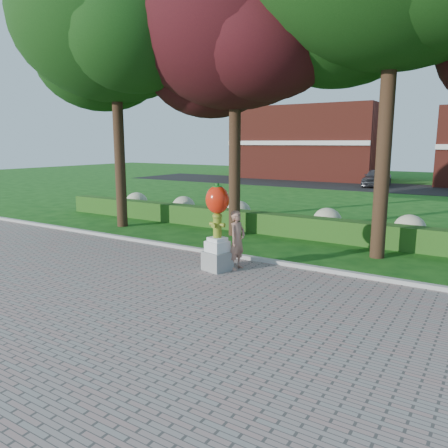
# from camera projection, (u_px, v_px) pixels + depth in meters

# --- Properties ---
(ground) EXTENTS (100.00, 100.00, 0.00)m
(ground) POSITION_uv_depth(u_px,v_px,m) (180.00, 286.00, 10.91)
(ground) COLOR #134711
(ground) RESTS_ON ground
(walkway) EXTENTS (40.00, 14.00, 0.04)m
(walkway) POSITION_uv_depth(u_px,v_px,m) (37.00, 348.00, 7.58)
(walkway) COLOR gray
(walkway) RESTS_ON ground
(curb) EXTENTS (40.00, 0.18, 0.15)m
(curb) POSITION_uv_depth(u_px,v_px,m) (240.00, 257.00, 13.39)
(curb) COLOR #ADADA5
(curb) RESTS_ON ground
(lawn_hedge) EXTENTS (24.00, 0.70, 0.80)m
(lawn_hedge) POSITION_uv_depth(u_px,v_px,m) (293.00, 226.00, 16.65)
(lawn_hedge) COLOR #1A4E16
(lawn_hedge) RESTS_ON ground
(hydrangea_row) EXTENTS (20.10, 1.10, 0.99)m
(hydrangea_row) POSITION_uv_depth(u_px,v_px,m) (317.00, 220.00, 17.16)
(hydrangea_row) COLOR #AAAC83
(hydrangea_row) RESTS_ON ground
(street) EXTENTS (50.00, 8.00, 0.02)m
(street) POSITION_uv_depth(u_px,v_px,m) (400.00, 188.00, 34.18)
(street) COLOR black
(street) RESTS_ON ground
(building_left) EXTENTS (14.00, 8.00, 7.00)m
(building_left) POSITION_uv_depth(u_px,v_px,m) (310.00, 143.00, 43.77)
(building_left) COLOR maroon
(building_left) RESTS_ON ground
(tree_far_left) EXTENTS (9.00, 7.68, 11.66)m
(tree_far_left) POSITION_uv_depth(u_px,v_px,m) (114.00, 30.00, 17.41)
(tree_far_left) COLOR black
(tree_far_left) RESTS_ON ground
(tree_mid_left) EXTENTS (8.25, 7.04, 10.69)m
(tree_mid_left) POSITION_uv_depth(u_px,v_px,m) (234.00, 36.00, 15.73)
(tree_mid_left) COLOR black
(tree_mid_left) RESTS_ON ground
(hydrant_sculpture) EXTENTS (0.79, 0.79, 2.41)m
(hydrant_sculpture) POSITION_uv_depth(u_px,v_px,m) (217.00, 225.00, 11.92)
(hydrant_sculpture) COLOR gray
(hydrant_sculpture) RESTS_ON walkway
(woman) EXTENTS (0.42, 0.62, 1.65)m
(woman) POSITION_uv_depth(u_px,v_px,m) (237.00, 240.00, 12.10)
(woman) COLOR #A6735E
(woman) RESTS_ON walkway
(parked_car) EXTENTS (1.84, 4.36, 1.47)m
(parked_car) POSITION_uv_depth(u_px,v_px,m) (377.00, 177.00, 35.38)
(parked_car) COLOR #393A40
(parked_car) RESTS_ON street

